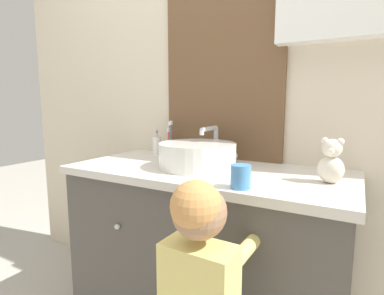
# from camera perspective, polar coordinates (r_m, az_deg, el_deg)

# --- Properties ---
(wall_back) EXTENTS (3.20, 0.18, 2.50)m
(wall_back) POSITION_cam_1_polar(r_m,az_deg,el_deg) (1.63, 8.76, 13.61)
(wall_back) COLOR beige
(wall_back) RESTS_ON ground_plane
(vanity_counter) EXTENTS (1.27, 0.59, 0.83)m
(vanity_counter) POSITION_cam_1_polar(r_m,az_deg,el_deg) (1.52, 2.51, -19.49)
(vanity_counter) COLOR #4C4742
(vanity_counter) RESTS_ON ground_plane
(sink_basin) EXTENTS (0.36, 0.40, 0.18)m
(sink_basin) POSITION_cam_1_polar(r_m,az_deg,el_deg) (1.38, 1.11, -1.38)
(sink_basin) COLOR white
(sink_basin) RESTS_ON vanity_counter
(toothbrush_holder) EXTENTS (0.06, 0.06, 0.20)m
(toothbrush_holder) POSITION_cam_1_polar(r_m,az_deg,el_deg) (1.70, -4.24, 0.00)
(toothbrush_holder) COLOR beige
(toothbrush_holder) RESTS_ON vanity_counter
(soap_dispenser) EXTENTS (0.05, 0.05, 0.14)m
(soap_dispenser) POSITION_cam_1_polar(r_m,az_deg,el_deg) (1.73, -6.70, 0.40)
(soap_dispenser) COLOR white
(soap_dispenser) RESTS_ON vanity_counter
(teddy_bear) EXTENTS (0.09, 0.08, 0.17)m
(teddy_bear) POSITION_cam_1_polar(r_m,az_deg,el_deg) (1.22, 24.98, -2.50)
(teddy_bear) COLOR beige
(teddy_bear) RESTS_ON vanity_counter
(drinking_cup) EXTENTS (0.07, 0.07, 0.08)m
(drinking_cup) POSITION_cam_1_polar(r_m,az_deg,el_deg) (1.06, 9.26, -5.49)
(drinking_cup) COLOR #4789D1
(drinking_cup) RESTS_ON vanity_counter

